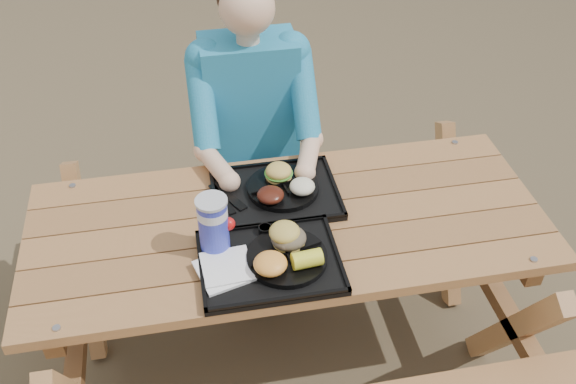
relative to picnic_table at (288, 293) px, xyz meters
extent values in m
plane|color=#999999|center=(0.00, 0.00, -0.38)|extent=(60.00, 60.00, 0.00)
cube|color=black|center=(-0.10, -0.20, 0.39)|extent=(0.45, 0.35, 0.02)
cube|color=black|center=(-0.02, 0.14, 0.39)|extent=(0.45, 0.35, 0.02)
cylinder|color=black|center=(-0.04, -0.20, 0.41)|extent=(0.26, 0.26, 0.02)
cylinder|color=black|center=(0.01, 0.15, 0.41)|extent=(0.26, 0.26, 0.02)
cube|color=white|center=(-0.25, -0.22, 0.40)|extent=(0.20, 0.20, 0.02)
cylinder|color=#1823B4|center=(-0.26, -0.11, 0.49)|extent=(0.10, 0.10, 0.19)
cylinder|color=#320507|center=(-0.09, -0.07, 0.41)|extent=(0.04, 0.04, 0.03)
cylinder|color=gold|center=(-0.05, -0.08, 0.41)|extent=(0.05, 0.05, 0.03)
ellipsoid|color=#FFAD43|center=(-0.10, -0.26, 0.44)|extent=(0.11, 0.11, 0.05)
cube|color=black|center=(-0.19, 0.14, 0.40)|extent=(0.12, 0.18, 0.01)
ellipsoid|color=#48180E|center=(-0.05, 0.08, 0.44)|extent=(0.10, 0.10, 0.04)
ellipsoid|color=white|center=(0.07, 0.10, 0.44)|extent=(0.09, 0.09, 0.05)
camera|label=1|loc=(-0.31, -1.62, 1.87)|focal=40.00mm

